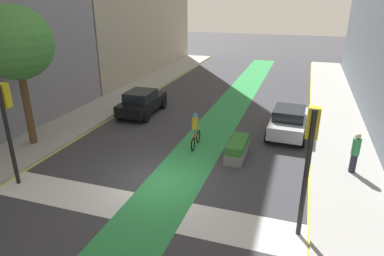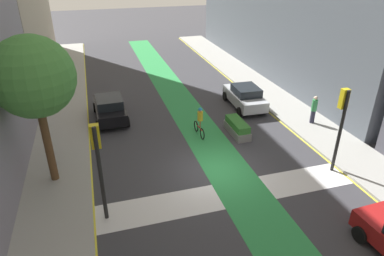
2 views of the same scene
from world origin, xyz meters
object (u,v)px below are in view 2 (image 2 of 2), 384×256
Objects in this scene: traffic_signal_near_left at (98,155)px; pedestrian_sidewalk_right_a at (314,109)px; traffic_signal_near_right at (342,115)px; median_planter at (237,128)px; car_black_left_far at (110,108)px; cyclist_in_lane at (200,121)px; car_silver_right_far at (245,96)px; street_tree_near at (33,78)px.

traffic_signal_near_left is 2.34× the size of pedestrian_sidewalk_right_a.
median_planter is at bearing 121.66° from traffic_signal_near_right.
car_black_left_far is 12.97m from pedestrian_sidewalk_right_a.
cyclist_in_lane is 1.04× the size of pedestrian_sidewalk_right_a.
cyclist_in_lane reaches higher than car_black_left_far.
cyclist_in_lane is at bearing 169.99° from median_planter.
traffic_signal_near_right is at bearing -58.34° from median_planter.
car_black_left_far is (0.95, 9.46, -2.13)m from traffic_signal_near_left.
cyclist_in_lane is 0.79× the size of median_planter.
traffic_signal_near_right reaches higher than cyclist_in_lane.
car_silver_right_far is at bearing -4.02° from car_black_left_far.
street_tree_near is (-3.11, -6.28, 4.36)m from car_black_left_far.
pedestrian_sidewalk_right_a is (2.92, -3.84, 0.27)m from car_silver_right_far.
pedestrian_sidewalk_right_a reaches higher than car_silver_right_far.
median_planter is (2.25, -0.40, -0.57)m from cyclist_in_lane.
street_tree_near reaches higher than car_black_left_far.
street_tree_near is (-8.00, -2.41, 4.19)m from cyclist_in_lane.
traffic_signal_near_right reaches higher than car_silver_right_far.
car_silver_right_far is 4.83m from pedestrian_sidewalk_right_a.
street_tree_near is 2.88× the size of median_planter.
street_tree_near reaches higher than traffic_signal_near_left.
traffic_signal_near_left is 0.98× the size of car_black_left_far.
street_tree_near reaches higher than median_planter.
median_planter is at bearing 177.49° from pedestrian_sidewalk_right_a.
car_black_left_far is at bearing 175.98° from car_silver_right_far.
traffic_signal_near_left is 8.32m from cyclist_in_lane.
car_black_left_far is at bearing 141.63° from cyclist_in_lane.
traffic_signal_near_left is at bearing -159.25° from pedestrian_sidewalk_right_a.
median_planter is at bearing -120.24° from car_silver_right_far.
traffic_signal_near_right is 8.81m from car_silver_right_far.
car_black_left_far is 0.63× the size of street_tree_near.
traffic_signal_near_left reaches higher than median_planter.
traffic_signal_near_right is 0.63× the size of street_tree_near.
traffic_signal_near_right is 1.81× the size of median_planter.
pedestrian_sidewalk_right_a reaches higher than median_planter.
street_tree_near is at bearing -163.23° from cyclist_in_lane.
traffic_signal_near_left is at bearing -55.90° from street_tree_near.
traffic_signal_near_left is 2.25× the size of cyclist_in_lane.
car_silver_right_far reaches higher than median_planter.
traffic_signal_near_right is at bearing -113.51° from pedestrian_sidewalk_right_a.
car_silver_right_far is 9.27m from car_black_left_far.
pedestrian_sidewalk_right_a is at bearing 20.75° from traffic_signal_near_left.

